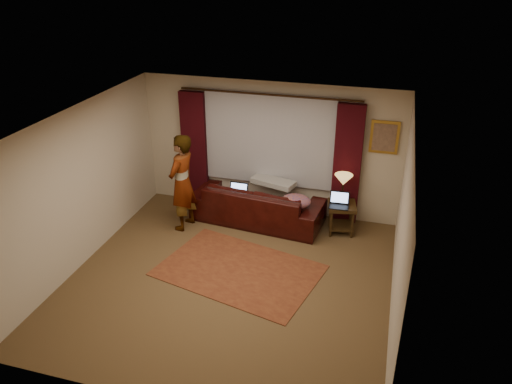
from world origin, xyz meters
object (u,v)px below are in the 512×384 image
(laptop_table, at_px, (339,201))
(person, at_px, (182,183))
(sofa, at_px, (258,197))
(tiffany_lamp, at_px, (343,188))
(laptop_sofa, at_px, (237,192))
(end_table, at_px, (341,218))

(laptop_table, distance_m, person, 2.85)
(sofa, xyz_separation_m, person, (-1.26, -0.59, 0.41))
(tiffany_lamp, xyz_separation_m, person, (-2.83, -0.73, 0.08))
(laptop_sofa, bearing_deg, sofa, 18.97)
(sofa, xyz_separation_m, laptop_table, (1.54, -0.11, 0.20))
(tiffany_lamp, bearing_deg, person, -165.52)
(laptop_sofa, height_order, end_table, laptop_sofa)
(tiffany_lamp, height_order, person, person)
(tiffany_lamp, relative_size, person, 0.29)
(laptop_sofa, bearing_deg, end_table, 4.02)
(end_table, bearing_deg, laptop_table, -110.88)
(laptop_sofa, distance_m, tiffany_lamp, 1.96)
(laptop_sofa, distance_m, laptop_table, 1.91)
(sofa, distance_m, tiffany_lamp, 1.61)
(laptop_sofa, xyz_separation_m, end_table, (1.96, 0.14, -0.34))
(end_table, distance_m, person, 2.98)
(sofa, bearing_deg, laptop_table, -178.61)
(sofa, relative_size, tiffany_lamp, 4.71)
(sofa, xyz_separation_m, laptop_sofa, (-0.37, -0.13, 0.13))
(sofa, height_order, tiffany_lamp, tiffany_lamp)
(end_table, relative_size, person, 0.31)
(tiffany_lamp, relative_size, laptop_table, 1.40)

